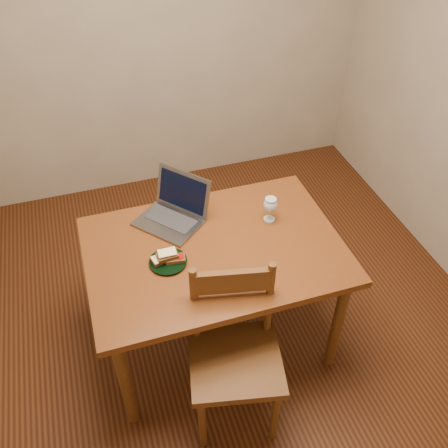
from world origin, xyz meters
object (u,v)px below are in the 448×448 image
object	(u,v)px
chair	(235,350)
milk_glass	(270,209)
table	(215,260)
plate	(168,262)
laptop	(175,208)

from	to	relation	value
chair	milk_glass	xyz separation A→B (m)	(0.39, 0.58, 0.30)
table	plate	distance (m)	0.27
table	plate	bearing A→B (deg)	-172.91
laptop	plate	bearing A→B (deg)	-60.17
table	chair	world-z (taller)	chair
table	milk_glass	bearing A→B (deg)	19.46
plate	laptop	xyz separation A→B (m)	(0.12, 0.33, 0.06)
table	plate	xyz separation A→B (m)	(-0.25, -0.03, 0.09)
table	chair	xyz separation A→B (m)	(-0.04, -0.46, -0.15)
plate	milk_glass	bearing A→B (deg)	14.46
chair	plate	xyz separation A→B (m)	(-0.21, 0.43, 0.24)
milk_glass	laptop	size ratio (longest dim) A/B	0.32
plate	milk_glass	xyz separation A→B (m)	(0.60, 0.15, 0.06)
laptop	milk_glass	bearing A→B (deg)	29.63
chair	laptop	xyz separation A→B (m)	(-0.09, 0.76, 0.30)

